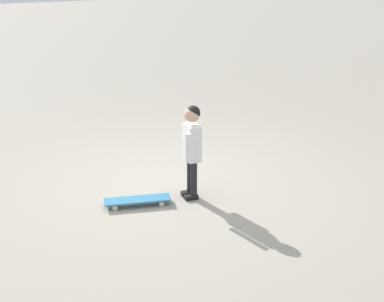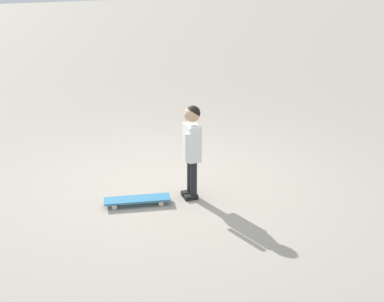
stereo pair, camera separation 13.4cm
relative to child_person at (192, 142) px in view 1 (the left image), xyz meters
The scene contains 3 objects.
ground_plane 0.80m from the child_person, behind, with size 50.00×50.00×0.00m, color #9E9384.
child_person is the anchor object (origin of this frame).
skateboard 0.87m from the child_person, 95.45° to the right, with size 0.36×0.74×0.07m.
Camera 1 is at (5.55, -2.36, 2.62)m, focal length 51.57 mm.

